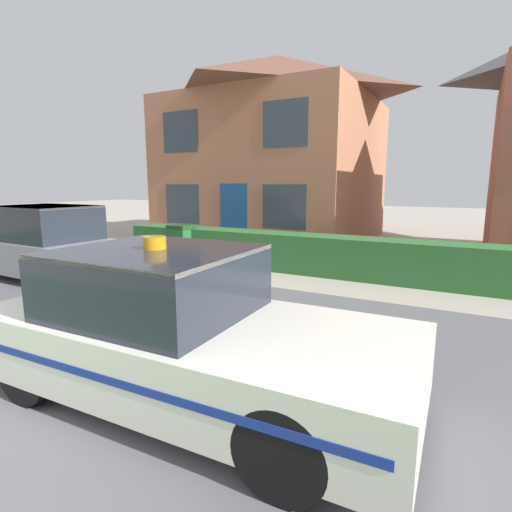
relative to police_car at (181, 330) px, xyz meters
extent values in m
cube|color=#5B5B60|center=(-1.27, 1.24, -0.67)|extent=(28.00, 5.91, 0.01)
cube|color=#2D662D|center=(0.10, 5.91, -0.23)|extent=(12.61, 0.87, 0.90)
cylinder|color=black|center=(1.44, -0.75, -0.33)|extent=(0.68, 0.22, 0.68)
cylinder|color=black|center=(1.39, 0.83, -0.33)|extent=(0.68, 0.22, 0.68)
cylinder|color=black|center=(-1.19, -0.83, -0.33)|extent=(0.68, 0.22, 0.68)
cylinder|color=black|center=(-1.24, 0.75, -0.33)|extent=(0.68, 0.22, 0.68)
cube|color=silver|center=(0.10, 0.00, -0.17)|extent=(4.30, 1.91, 0.63)
cube|color=#232833|center=(-0.27, -0.01, 0.46)|extent=(1.79, 1.66, 0.63)
cube|color=silver|center=(-0.27, -0.01, 0.76)|extent=(1.79, 1.66, 0.04)
cube|color=navy|center=(0.13, -0.89, -0.12)|extent=(4.03, 0.13, 0.07)
cube|color=navy|center=(0.07, 0.90, -0.12)|extent=(4.03, 0.13, 0.07)
cylinder|color=orange|center=(-0.27, -0.01, 0.84)|extent=(0.22, 0.22, 0.12)
cylinder|color=black|center=(-7.65, 3.35, -0.35)|extent=(0.63, 0.21, 0.63)
cylinder|color=black|center=(-4.80, 3.30, -0.35)|extent=(0.63, 0.21, 0.63)
cylinder|color=black|center=(-4.82, 1.80, -0.35)|extent=(0.63, 0.21, 0.63)
cube|color=gray|center=(-6.23, 2.58, -0.15)|extent=(4.62, 1.77, 0.68)
cube|color=#232833|center=(-5.82, 2.57, 0.57)|extent=(2.08, 1.56, 0.74)
cube|color=gray|center=(-5.82, 2.57, 0.92)|extent=(2.08, 1.56, 0.04)
cube|color=#A86B4C|center=(-4.36, 11.11, 1.86)|extent=(6.82, 6.64, 5.08)
pyramid|color=brown|center=(-4.36, 11.11, 5.21)|extent=(7.16, 6.98, 1.61)
cube|color=navy|center=(-4.21, 7.78, 0.37)|extent=(1.00, 0.02, 2.10)
cube|color=#333D47|center=(-6.24, 7.78, 0.75)|extent=(1.40, 0.02, 1.30)
cube|color=#333D47|center=(-2.49, 7.78, 0.75)|extent=(1.40, 0.02, 1.30)
cube|color=#333D47|center=(-6.24, 7.78, 3.08)|extent=(1.40, 0.02, 1.30)
cube|color=#333D47|center=(-2.49, 7.78, 3.08)|extent=(1.40, 0.02, 1.30)
cube|color=#23662D|center=(-4.39, 5.43, -0.22)|extent=(0.57, 0.57, 0.91)
cube|color=#184720|center=(-4.39, 5.43, 0.28)|extent=(0.60, 0.60, 0.10)
camera|label=1|loc=(2.41, -2.88, 1.39)|focal=28.00mm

